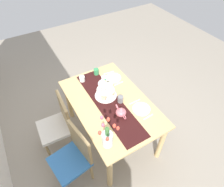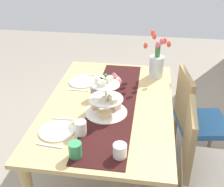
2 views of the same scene
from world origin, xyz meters
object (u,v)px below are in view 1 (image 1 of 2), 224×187
(chair_right, at_px, (58,123))
(mug_orange, at_px, (96,72))
(dinner_plate_right, at_px, (113,78))
(fork_right, at_px, (119,84))
(mug_grey, at_px, (120,99))
(dining_table, at_px, (111,108))
(fork_left, at_px, (148,117))
(mug_white_text, at_px, (104,79))
(teapot, at_px, (121,112))
(tiered_cake_stand, at_px, (106,91))
(dinner_plate_left, at_px, (141,109))
(cream_jug, at_px, (82,79))
(knife_right, at_px, (109,73))
(tulip_vase, at_px, (107,137))
(knife_left, at_px, (135,102))
(chair_left, at_px, (74,156))

(chair_right, relative_size, mug_orange, 9.58)
(chair_right, height_order, dinner_plate_right, chair_right)
(fork_right, height_order, mug_grey, mug_grey)
(dining_table, height_order, dinner_plate_right, dinner_plate_right)
(dining_table, distance_m, mug_grey, 0.21)
(fork_left, distance_m, mug_white_text, 0.87)
(chair_right, height_order, teapot, teapot)
(tiered_cake_stand, height_order, dinner_plate_left, tiered_cake_stand)
(teapot, distance_m, dinner_plate_right, 0.71)
(mug_orange, bearing_deg, mug_grey, -178.71)
(mug_grey, bearing_deg, mug_orange, 1.29)
(fork_right, bearing_deg, cream_jug, 53.23)
(cream_jug, distance_m, mug_grey, 0.69)
(dinner_plate_right, bearing_deg, cream_jug, 67.72)
(cream_jug, distance_m, knife_right, 0.43)
(knife_right, distance_m, mug_orange, 0.20)
(teapot, relative_size, tulip_vase, 0.59)
(chair_right, xyz_separation_m, teapot, (-0.49, -0.70, 0.33))
(chair_right, xyz_separation_m, cream_jug, (0.34, -0.55, 0.31))
(fork_right, relative_size, mug_orange, 1.58)
(fork_left, distance_m, fork_right, 0.70)
(dinner_plate_left, bearing_deg, dining_table, 42.24)
(knife_left, bearing_deg, mug_orange, 13.17)
(knife_right, relative_size, mug_white_text, 1.79)
(tiered_cake_stand, distance_m, mug_orange, 0.49)
(fork_left, bearing_deg, teapot, 54.77)
(tiered_cake_stand, bearing_deg, knife_right, -34.52)
(dining_table, relative_size, mug_white_text, 15.47)
(chair_right, distance_m, mug_grey, 0.92)
(knife_right, bearing_deg, knife_left, 180.00)
(chair_right, distance_m, mug_orange, 0.93)
(tiered_cake_stand, bearing_deg, cream_jug, 18.87)
(chair_right, xyz_separation_m, knife_right, (0.31, -0.98, 0.27))
(teapot, distance_m, tulip_vase, 0.43)
(cream_jug, height_order, mug_white_text, mug_white_text)
(chair_right, distance_m, fork_left, 1.22)
(fork_left, xyz_separation_m, mug_orange, (1.06, 0.18, 0.04))
(chair_right, distance_m, knife_right, 1.06)
(chair_right, relative_size, knife_left, 5.35)
(teapot, bearing_deg, cream_jug, 10.36)
(dining_table, bearing_deg, chair_left, 114.51)
(dinner_plate_left, distance_m, mug_grey, 0.30)
(dinner_plate_right, distance_m, mug_orange, 0.28)
(teapot, distance_m, fork_right, 0.58)
(tulip_vase, height_order, mug_grey, tulip_vase)
(tiered_cake_stand, height_order, mug_grey, tiered_cake_stand)
(chair_right, relative_size, mug_white_text, 9.58)
(knife_left, xyz_separation_m, mug_white_text, (0.56, 0.16, 0.04))
(chair_left, bearing_deg, mug_grey, -72.45)
(dining_table, bearing_deg, dinner_plate_right, -35.16)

